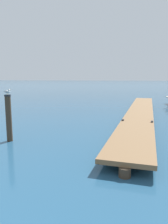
# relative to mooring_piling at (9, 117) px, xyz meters

# --- Properties ---
(floating_dock) EXTENTS (3.46, 20.98, 0.53)m
(floating_dock) POSITION_rel_mooring_piling_xyz_m (6.13, 7.73, -0.74)
(floating_dock) COLOR brown
(floating_dock) RESTS_ON ground
(mooring_piling) EXTENTS (0.30, 0.30, 2.13)m
(mooring_piling) POSITION_rel_mooring_piling_xyz_m (0.00, 0.00, 0.00)
(mooring_piling) COLOR #3D3023
(mooring_piling) RESTS_ON ground
(perched_seagull) EXTENTS (0.38, 0.20, 0.26)m
(perched_seagull) POSITION_rel_mooring_piling_xyz_m (-0.01, 0.00, 1.18)
(perched_seagull) COLOR gold
(perched_seagull) RESTS_ON mooring_piling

